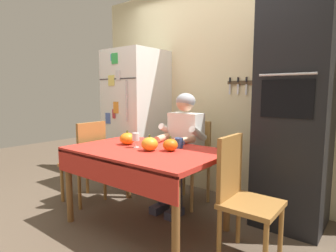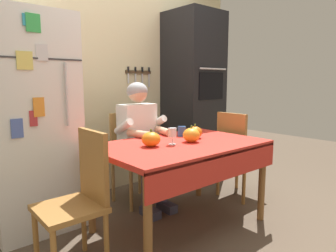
# 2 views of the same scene
# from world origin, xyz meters

# --- Properties ---
(ground_plane) EXTENTS (10.00, 10.00, 0.00)m
(ground_plane) POSITION_xyz_m (0.00, 0.00, 0.00)
(ground_plane) COLOR brown
(ground_plane) RESTS_ON ground
(back_wall_assembly) EXTENTS (3.70, 0.13, 2.60)m
(back_wall_assembly) POSITION_xyz_m (0.05, 1.35, 1.30)
(back_wall_assembly) COLOR beige
(back_wall_assembly) RESTS_ON ground
(refrigerator) EXTENTS (0.68, 0.71, 1.80)m
(refrigerator) POSITION_xyz_m (-0.95, 0.96, 0.90)
(refrigerator) COLOR white
(refrigerator) RESTS_ON ground
(wall_oven) EXTENTS (0.60, 0.64, 2.10)m
(wall_oven) POSITION_xyz_m (1.05, 1.00, 1.05)
(wall_oven) COLOR black
(wall_oven) RESTS_ON ground
(dining_table) EXTENTS (1.40, 0.90, 0.74)m
(dining_table) POSITION_xyz_m (0.00, 0.08, 0.66)
(dining_table) COLOR brown
(dining_table) RESTS_ON ground
(chair_behind_person) EXTENTS (0.40, 0.40, 0.93)m
(chair_behind_person) POSITION_xyz_m (0.01, 0.87, 0.51)
(chair_behind_person) COLOR tan
(chair_behind_person) RESTS_ON ground
(seated_person) EXTENTS (0.47, 0.55, 1.25)m
(seated_person) POSITION_xyz_m (0.01, 0.68, 0.74)
(seated_person) COLOR #38384C
(seated_person) RESTS_ON ground
(chair_right_side) EXTENTS (0.40, 0.40, 0.93)m
(chair_right_side) POSITION_xyz_m (0.90, 0.19, 0.51)
(chair_right_side) COLOR #9E6B33
(chair_right_side) RESTS_ON ground
(chair_left_side) EXTENTS (0.40, 0.40, 0.93)m
(chair_left_side) POSITION_xyz_m (-0.90, 0.11, 0.51)
(chair_left_side) COLOR #9E6B33
(chair_left_side) RESTS_ON ground
(coffee_mug) EXTENTS (0.10, 0.08, 0.09)m
(coffee_mug) POSITION_xyz_m (0.22, 0.32, 0.79)
(coffee_mug) COLOR #2D569E
(coffee_mug) RESTS_ON dining_table
(wine_glass) EXTENTS (0.07, 0.07, 0.14)m
(wine_glass) POSITION_xyz_m (-0.10, 0.09, 0.84)
(wine_glass) COLOR white
(wine_glass) RESTS_ON dining_table
(pumpkin_large) EXTENTS (0.15, 0.15, 0.14)m
(pumpkin_large) POSITION_xyz_m (-0.28, 0.14, 0.80)
(pumpkin_large) COLOR orange
(pumpkin_large) RESTS_ON dining_table
(pumpkin_medium) EXTENTS (0.13, 0.13, 0.13)m
(pumpkin_medium) POSITION_xyz_m (0.24, 0.17, 0.79)
(pumpkin_medium) COLOR orange
(pumpkin_medium) RESTS_ON dining_table
(pumpkin_small) EXTENTS (0.15, 0.15, 0.14)m
(pumpkin_small) POSITION_xyz_m (0.09, 0.06, 0.80)
(pumpkin_small) COLOR orange
(pumpkin_small) RESTS_ON dining_table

